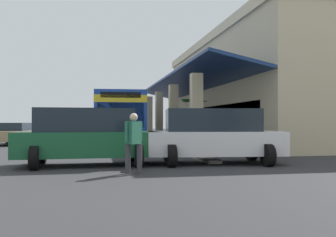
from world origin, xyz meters
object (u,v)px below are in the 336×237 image
Objects in this scene: parked_suv_green at (87,136)px; parked_suv_white at (214,136)px; transit_bus at (120,117)px; potted_palm at (193,135)px; pedestrian at (134,139)px; parked_sedan_tan at (15,133)px.

parked_suv_green is 0.97× the size of parked_suv_white.
potted_palm is at bearing 73.52° from transit_bus.
parked_suv_green is 10.98m from potted_palm.
transit_bus is 12.77m from pedestrian.
parked_suv_white is 3.74m from pedestrian.
parked_suv_green is (10.37, -1.79, -0.84)m from transit_bus.
parked_sedan_tan is (-13.46, -5.13, -0.27)m from parked_suv_green.
potted_palm is (1.30, 4.38, -1.13)m from transit_bus.
potted_palm is (4.39, 11.30, -0.03)m from parked_sedan_tan.
pedestrian is at bearing 22.36° from parked_sedan_tan.
parked_sedan_tan is at bearing -157.64° from pedestrian.
pedestrian is at bearing 30.27° from parked_suv_green.
parked_suv_green is 4.49m from parked_suv_white.
parked_suv_white is (10.65, 2.69, -0.84)m from transit_bus.
parked_suv_green is at bearing -93.61° from parked_suv_white.
parked_suv_white is at bearing 86.39° from parked_suv_green.
parked_suv_green is 1.63× the size of potted_palm.
transit_bus is 11.02m from parked_suv_white.
parked_suv_green is 2.74m from pedestrian.
transit_bus reaches higher than parked_suv_green.
parked_suv_green is at bearing -149.73° from pedestrian.
potted_palm is at bearing 68.78° from parked_sedan_tan.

